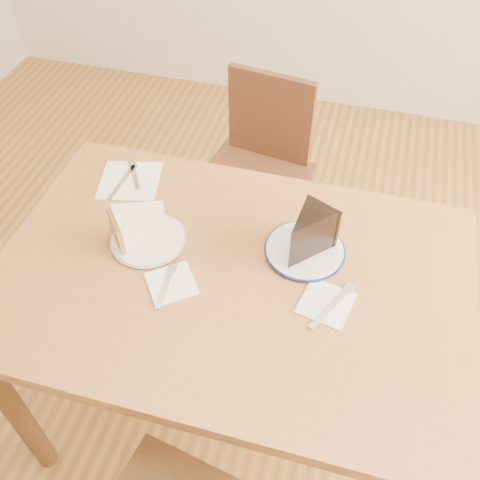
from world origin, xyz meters
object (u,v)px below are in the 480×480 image
chair_far (256,172)px  chocolate_cake (305,237)px  plate_cream (148,240)px  plate_navy (305,250)px  carrot_cake (142,223)px  table (231,297)px

chair_far → chocolate_cake: (0.28, -0.64, 0.37)m
plate_cream → plate_navy: size_ratio=0.95×
carrot_cake → chocolate_cake: chocolate_cake is taller
chair_far → plate_cream: bearing=88.7°
table → chocolate_cake: size_ratio=8.85×
plate_cream → carrot_cake: size_ratio=1.50×
carrot_cake → chocolate_cake: (0.42, 0.05, 0.01)m
plate_cream → plate_navy: same height
table → chocolate_cake: (0.16, 0.11, 0.17)m
plate_cream → chocolate_cake: chocolate_cake is taller
chair_far → plate_cream: size_ratio=4.22×
chair_far → chocolate_cake: chocolate_cake is taller
chair_far → carrot_cake: 0.79m
table → chocolate_cake: chocolate_cake is taller
chair_far → carrot_cake: bearing=87.3°
chair_far → plate_navy: chair_far is taller
chocolate_cake → table: bearing=57.4°
carrot_cake → chocolate_cake: 0.42m
chair_far → chocolate_cake: bearing=122.3°
chair_far → plate_cream: chair_far is taller
plate_navy → carrot_cake: 0.43m
table → plate_navy: bearing=36.0°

